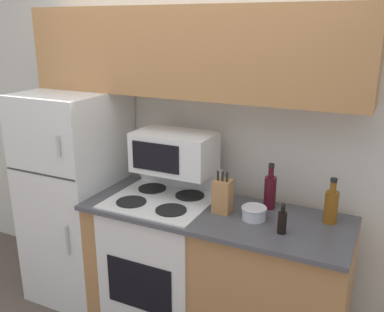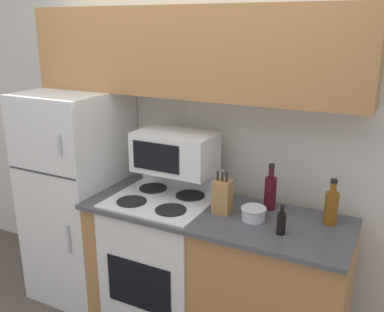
{
  "view_description": "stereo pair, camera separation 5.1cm",
  "coord_description": "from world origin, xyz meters",
  "views": [
    {
      "loc": [
        1.28,
        -2.01,
        2.07
      ],
      "look_at": [
        0.17,
        0.27,
        1.28
      ],
      "focal_mm": 40.0,
      "sensor_mm": 36.0,
      "label": 1
    },
    {
      "loc": [
        1.32,
        -1.99,
        2.07
      ],
      "look_at": [
        0.17,
        0.27,
        1.28
      ],
      "focal_mm": 40.0,
      "sensor_mm": 36.0,
      "label": 2
    }
  ],
  "objects": [
    {
      "name": "wall_back",
      "position": [
        0.0,
        0.75,
        1.27
      ],
      "size": [
        8.0,
        0.05,
        2.55
      ],
      "color": "silver",
      "rests_on": "ground_plane"
    },
    {
      "name": "upper_cabinets",
      "position": [
        0.0,
        0.55,
        1.89
      ],
      "size": [
        2.34,
        0.33,
        0.58
      ],
      "color": "#B27A47",
      "rests_on": "refrigerator"
    },
    {
      "name": "stove",
      "position": [
        -0.07,
        0.29,
        0.49
      ],
      "size": [
        0.66,
        0.63,
        1.1
      ],
      "color": "white",
      "rests_on": "ground_plane"
    },
    {
      "name": "lower_cabinets",
      "position": [
        0.32,
        0.3,
        0.47
      ],
      "size": [
        1.7,
        0.65,
        0.93
      ],
      "color": "#B27A47",
      "rests_on": "ground_plane"
    },
    {
      "name": "bowl",
      "position": [
        0.58,
        0.29,
        0.98
      ],
      "size": [
        0.15,
        0.15,
        0.08
      ],
      "color": "silver",
      "rests_on": "lower_cabinets"
    },
    {
      "name": "microwave",
      "position": [
        -0.04,
        0.42,
        1.24
      ],
      "size": [
        0.54,
        0.33,
        0.27
      ],
      "color": "white",
      "rests_on": "stove"
    },
    {
      "name": "bottle_whiskey",
      "position": [
        1.0,
        0.44,
        1.04
      ],
      "size": [
        0.08,
        0.08,
        0.28
      ],
      "color": "brown",
      "rests_on": "lower_cabinets"
    },
    {
      "name": "refrigerator",
      "position": [
        -0.85,
        0.36,
        0.8
      ],
      "size": [
        0.63,
        0.74,
        1.61
      ],
      "color": "white",
      "rests_on": "ground_plane"
    },
    {
      "name": "bottle_wine_red",
      "position": [
        0.61,
        0.49,
        1.05
      ],
      "size": [
        0.08,
        0.08,
        0.3
      ],
      "color": "#470F19",
      "rests_on": "lower_cabinets"
    },
    {
      "name": "knife_block",
      "position": [
        0.37,
        0.3,
        1.04
      ],
      "size": [
        0.11,
        0.1,
        0.27
      ],
      "color": "#B27A47",
      "rests_on": "lower_cabinets"
    },
    {
      "name": "bottle_soy_sauce",
      "position": [
        0.78,
        0.18,
        1.0
      ],
      "size": [
        0.05,
        0.05,
        0.18
      ],
      "color": "black",
      "rests_on": "lower_cabinets"
    }
  ]
}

